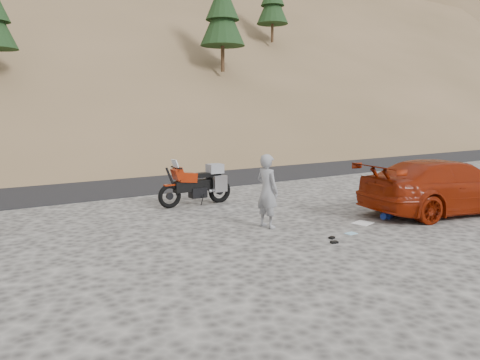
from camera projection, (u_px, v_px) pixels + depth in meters
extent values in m
plane|color=#3C3937|center=(277.00, 225.00, 11.12)|extent=(140.00, 140.00, 0.00)
cube|color=black|center=(134.00, 181.00, 18.46)|extent=(120.00, 7.00, 0.05)
cube|color=brown|center=(51.00, 42.00, 35.60)|extent=(110.00, 51.90, 46.72)
cube|color=brown|center=(51.00, 38.00, 35.56)|extent=(110.00, 43.28, 36.46)
cube|color=brown|center=(5.00, 9.00, 51.08)|extent=(120.00, 40.00, 30.00)
cylinder|color=#332412|center=(223.00, 56.00, 27.00)|extent=(0.22, 0.22, 1.82)
cone|color=black|center=(222.00, 20.00, 26.72)|extent=(2.60, 2.60, 2.92)
cylinder|color=#332412|center=(272.00, 31.00, 32.48)|extent=(0.18, 0.18, 1.54)
cone|color=black|center=(273.00, 5.00, 32.24)|extent=(2.20, 2.20, 2.48)
torus|color=black|center=(170.00, 196.00, 13.01)|extent=(0.69, 0.14, 0.69)
cylinder|color=black|center=(170.00, 196.00, 13.01)|extent=(0.21, 0.07, 0.21)
torus|color=black|center=(220.00, 191.00, 13.89)|extent=(0.73, 0.16, 0.73)
cylinder|color=black|center=(220.00, 191.00, 13.89)|extent=(0.23, 0.09, 0.23)
cylinder|color=black|center=(172.00, 182.00, 13.00)|extent=(0.39, 0.07, 0.85)
cylinder|color=black|center=(177.00, 168.00, 13.02)|extent=(0.06, 0.65, 0.05)
cube|color=black|center=(194.00, 186.00, 13.40)|extent=(1.26, 0.27, 0.31)
cube|color=black|center=(198.00, 192.00, 13.49)|extent=(0.48, 0.32, 0.29)
cube|color=maroon|center=(187.00, 177.00, 13.24)|extent=(0.55, 0.32, 0.32)
cube|color=maroon|center=(178.00, 174.00, 13.07)|extent=(0.32, 0.36, 0.37)
cube|color=silver|center=(175.00, 164.00, 12.99)|extent=(0.13, 0.32, 0.27)
cube|color=black|center=(202.00, 175.00, 13.51)|extent=(0.58, 0.24, 0.13)
cube|color=black|center=(214.00, 176.00, 13.73)|extent=(0.37, 0.19, 0.10)
cube|color=#B7B8BC|center=(220.00, 184.00, 13.56)|extent=(0.42, 0.13, 0.47)
cube|color=#B7B8BC|center=(211.00, 181.00, 14.01)|extent=(0.42, 0.13, 0.47)
cube|color=gray|center=(215.00, 169.00, 13.71)|extent=(0.45, 0.36, 0.27)
cube|color=maroon|center=(169.00, 185.00, 12.97)|extent=(0.32, 0.13, 0.04)
cylinder|color=black|center=(203.00, 199.00, 13.39)|extent=(0.03, 0.22, 0.38)
cylinder|color=#B7B8BC|center=(216.00, 190.00, 13.65)|extent=(0.48, 0.10, 0.13)
imported|color=gray|center=(267.00, 227.00, 10.90)|extent=(0.48, 0.67, 1.71)
imported|color=maroon|center=(445.00, 213.00, 12.47)|extent=(5.21, 2.95, 1.42)
cube|color=white|center=(363.00, 223.00, 11.27)|extent=(0.52, 0.49, 0.01)
cylinder|color=navy|center=(387.00, 215.00, 11.77)|extent=(0.44, 0.22, 0.17)
cylinder|color=navy|center=(389.00, 215.00, 11.70)|extent=(0.10, 0.10, 0.24)
cone|color=red|center=(426.00, 213.00, 11.95)|extent=(0.16, 0.16, 0.19)
cube|color=black|center=(334.00, 242.00, 9.54)|extent=(0.17, 0.14, 0.04)
cube|color=black|center=(332.00, 238.00, 9.89)|extent=(0.15, 0.12, 0.04)
cube|color=#89BBD3|center=(351.00, 233.00, 10.30)|extent=(0.27, 0.20, 0.01)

